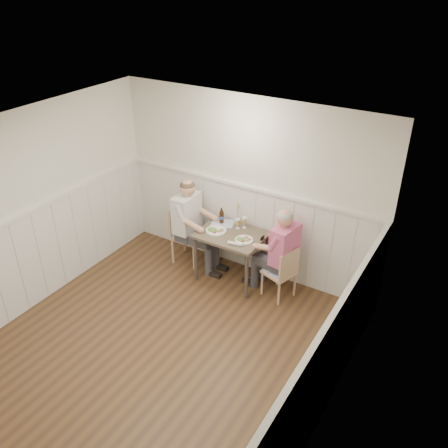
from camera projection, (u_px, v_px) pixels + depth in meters
name	position (u px, v px, depth m)	size (l,w,h in m)	color
ground_plane	(153.00, 357.00, 5.59)	(4.50, 4.50, 0.00)	#492F1F
room_shell	(143.00, 248.00, 4.84)	(4.04, 4.54, 2.60)	silver
wainscot	(185.00, 280.00, 5.76)	(4.00, 4.49, 1.34)	white
dining_table	(231.00, 240.00, 6.65)	(0.93, 0.70, 0.75)	#4E4337
chair_right	(282.00, 271.00, 6.37)	(0.47, 0.47, 0.78)	tan
chair_left	(185.00, 231.00, 7.15)	(0.47, 0.47, 0.91)	tan
man_in_pink	(281.00, 260.00, 6.36)	(0.66, 0.47, 1.34)	#3F3F47
diner_cream	(190.00, 230.00, 6.99)	(0.66, 0.46, 1.42)	#3F3F47
plate_man	(243.00, 239.00, 6.43)	(0.25, 0.25, 0.06)	white
plate_diner	(215.00, 230.00, 6.64)	(0.29, 0.29, 0.07)	white
beer_glass_a	(245.00, 221.00, 6.68)	(0.07, 0.07, 0.17)	silver
beer_glass_b	(238.00, 222.00, 6.67)	(0.06, 0.06, 0.15)	silver
beer_bottle	(222.00, 216.00, 6.81)	(0.07, 0.07, 0.24)	black
rolled_napkin	(235.00, 244.00, 6.33)	(0.21, 0.09, 0.04)	white
grass_vase	(236.00, 213.00, 6.77)	(0.04, 0.04, 0.36)	silver
gingham_mat	(223.00, 223.00, 6.85)	(0.38, 0.34, 0.01)	#7183BF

